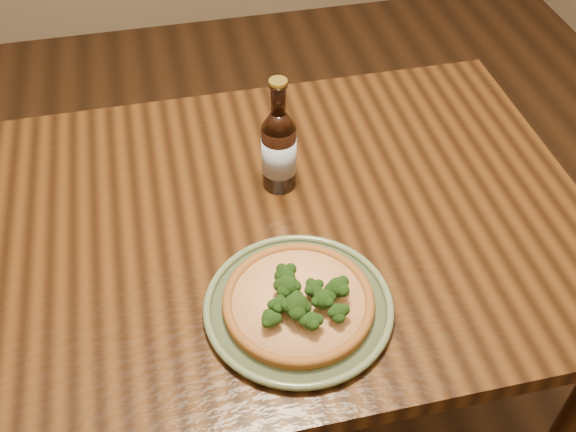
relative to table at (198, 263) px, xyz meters
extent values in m
cube|color=#3F230D|center=(0.00, 0.00, 0.07)|extent=(1.60, 0.90, 0.04)
cylinder|color=#3F230D|center=(0.73, -0.38, -0.30)|extent=(0.07, 0.07, 0.71)
cylinder|color=#3F230D|center=(0.73, 0.38, -0.30)|extent=(0.07, 0.07, 0.71)
cylinder|color=#5E6E4B|center=(0.16, -0.23, 0.10)|extent=(0.31, 0.31, 0.01)
torus|color=#5E6E4B|center=(0.16, -0.23, 0.11)|extent=(0.33, 0.33, 0.01)
torus|color=#5E6E4B|center=(0.16, -0.23, 0.10)|extent=(0.27, 0.27, 0.01)
cylinder|color=brown|center=(0.16, -0.23, 0.11)|extent=(0.26, 0.26, 0.01)
torus|color=brown|center=(0.16, -0.23, 0.12)|extent=(0.27, 0.27, 0.02)
cylinder|color=#FDE49B|center=(0.16, -0.23, 0.12)|extent=(0.23, 0.23, 0.01)
sphere|color=#295219|center=(0.14, -0.26, 0.15)|extent=(0.05, 0.05, 0.04)
sphere|color=#295219|center=(0.18, -0.23, 0.14)|extent=(0.04, 0.04, 0.03)
sphere|color=#295219|center=(0.14, -0.19, 0.14)|extent=(0.04, 0.04, 0.03)
sphere|color=#295219|center=(0.21, -0.28, 0.14)|extent=(0.03, 0.03, 0.03)
sphere|color=#295219|center=(0.14, -0.22, 0.15)|extent=(0.05, 0.05, 0.04)
sphere|color=#295219|center=(0.12, -0.25, 0.14)|extent=(0.04, 0.04, 0.03)
sphere|color=#295219|center=(0.22, -0.24, 0.15)|extent=(0.04, 0.04, 0.04)
sphere|color=#295219|center=(0.16, -0.29, 0.14)|extent=(0.03, 0.03, 0.03)
sphere|color=#295219|center=(0.10, -0.27, 0.14)|extent=(0.04, 0.04, 0.03)
sphere|color=#295219|center=(0.19, -0.26, 0.15)|extent=(0.05, 0.05, 0.03)
cylinder|color=black|center=(0.19, 0.10, 0.17)|extent=(0.07, 0.07, 0.15)
cone|color=black|center=(0.19, 0.10, 0.26)|extent=(0.07, 0.07, 0.03)
cylinder|color=black|center=(0.19, 0.10, 0.31)|extent=(0.03, 0.03, 0.07)
torus|color=black|center=(0.19, 0.10, 0.34)|extent=(0.04, 0.04, 0.01)
cylinder|color=#A58C33|center=(0.19, 0.10, 0.35)|extent=(0.04, 0.04, 0.01)
cylinder|color=#A9B7CC|center=(0.19, 0.10, 0.17)|extent=(0.07, 0.07, 0.08)
camera|label=1|loc=(-0.02, -0.92, 1.05)|focal=42.00mm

